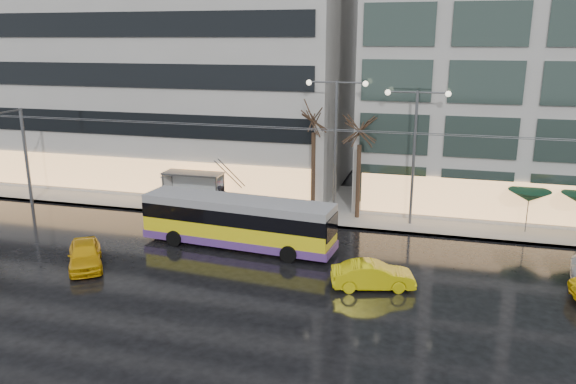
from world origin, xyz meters
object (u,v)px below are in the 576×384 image
at_px(bus_shelter, 190,181).
at_px(street_lamp_near, 336,131).
at_px(trolleybus, 238,224).
at_px(taxi_a, 85,254).

bearing_deg(bus_shelter, street_lamp_near, 0.63).
xyz_separation_m(trolleybus, bus_shelter, (-5.97, 6.43, 0.54)).
distance_m(trolleybus, taxi_a, 8.42).
bearing_deg(street_lamp_near, trolleybus, -124.02).
relative_size(trolleybus, bus_shelter, 2.74).
relative_size(trolleybus, taxi_a, 2.78).
xyz_separation_m(trolleybus, street_lamp_near, (4.41, 6.54, 4.57)).
distance_m(trolleybus, bus_shelter, 8.79).
distance_m(bus_shelter, taxi_a, 11.45).
height_order(bus_shelter, taxi_a, bus_shelter).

